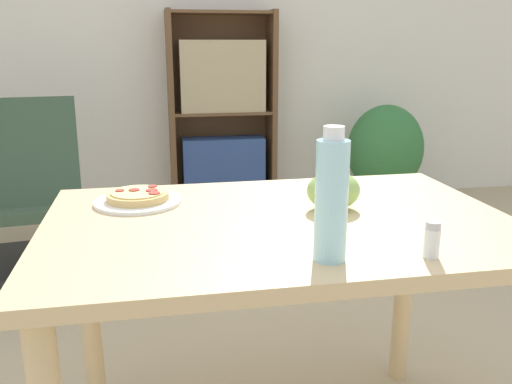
{
  "coord_description": "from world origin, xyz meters",
  "views": [
    {
      "loc": [
        -0.19,
        -1.34,
        1.16
      ],
      "look_at": [
        0.05,
        -0.04,
        0.8
      ],
      "focal_mm": 38.0,
      "sensor_mm": 36.0,
      "label": 1
    }
  ],
  "objects_px": {
    "grape_bunch": "(333,191)",
    "bookshelf": "(222,121)",
    "lounge_chair_near": "(11,222)",
    "salt_shaker": "(432,240)",
    "pizza_on_plate": "(138,198)",
    "potted_plant_floor": "(385,153)",
    "drink_bottle": "(331,199)"
  },
  "relations": [
    {
      "from": "grape_bunch",
      "to": "lounge_chair_near",
      "type": "xyz_separation_m",
      "value": [
        -1.19,
        1.49,
        -0.5
      ]
    },
    {
      "from": "pizza_on_plate",
      "to": "grape_bunch",
      "type": "distance_m",
      "value": 0.53
    },
    {
      "from": "pizza_on_plate",
      "to": "potted_plant_floor",
      "type": "bearing_deg",
      "value": 51.28
    },
    {
      "from": "drink_bottle",
      "to": "salt_shaker",
      "type": "bearing_deg",
      "value": -7.95
    },
    {
      "from": "drink_bottle",
      "to": "potted_plant_floor",
      "type": "bearing_deg",
      "value": 63.57
    },
    {
      "from": "drink_bottle",
      "to": "potted_plant_floor",
      "type": "height_order",
      "value": "drink_bottle"
    },
    {
      "from": "grape_bunch",
      "to": "potted_plant_floor",
      "type": "xyz_separation_m",
      "value": [
        1.15,
        2.21,
        -0.37
      ]
    },
    {
      "from": "grape_bunch",
      "to": "bookshelf",
      "type": "relative_size",
      "value": 0.1
    },
    {
      "from": "bookshelf",
      "to": "lounge_chair_near",
      "type": "bearing_deg",
      "value": -140.31
    },
    {
      "from": "lounge_chair_near",
      "to": "salt_shaker",
      "type": "bearing_deg",
      "value": -62.38
    },
    {
      "from": "salt_shaker",
      "to": "bookshelf",
      "type": "relative_size",
      "value": 0.06
    },
    {
      "from": "salt_shaker",
      "to": "potted_plant_floor",
      "type": "xyz_separation_m",
      "value": [
        1.06,
        2.57,
        -0.36
      ]
    },
    {
      "from": "grape_bunch",
      "to": "drink_bottle",
      "type": "height_order",
      "value": "drink_bottle"
    },
    {
      "from": "lounge_chair_near",
      "to": "potted_plant_floor",
      "type": "xyz_separation_m",
      "value": [
        2.33,
        0.73,
        0.13
      ]
    },
    {
      "from": "bookshelf",
      "to": "potted_plant_floor",
      "type": "xyz_separation_m",
      "value": [
        1.12,
        -0.28,
        -0.22
      ]
    },
    {
      "from": "drink_bottle",
      "to": "salt_shaker",
      "type": "xyz_separation_m",
      "value": [
        0.21,
        -0.03,
        -0.09
      ]
    },
    {
      "from": "potted_plant_floor",
      "to": "salt_shaker",
      "type": "bearing_deg",
      "value": -112.34
    },
    {
      "from": "pizza_on_plate",
      "to": "salt_shaker",
      "type": "bearing_deg",
      "value": -40.68
    },
    {
      "from": "bookshelf",
      "to": "drink_bottle",
      "type": "bearing_deg",
      "value": -92.99
    },
    {
      "from": "lounge_chair_near",
      "to": "bookshelf",
      "type": "relative_size",
      "value": 0.64
    },
    {
      "from": "grape_bunch",
      "to": "lounge_chair_near",
      "type": "relative_size",
      "value": 0.16
    },
    {
      "from": "salt_shaker",
      "to": "lounge_chair_near",
      "type": "relative_size",
      "value": 0.09
    },
    {
      "from": "grape_bunch",
      "to": "drink_bottle",
      "type": "relative_size",
      "value": 0.52
    },
    {
      "from": "drink_bottle",
      "to": "lounge_chair_near",
      "type": "height_order",
      "value": "drink_bottle"
    },
    {
      "from": "pizza_on_plate",
      "to": "bookshelf",
      "type": "relative_size",
      "value": 0.17
    },
    {
      "from": "grape_bunch",
      "to": "drink_bottle",
      "type": "distance_m",
      "value": 0.36
    },
    {
      "from": "grape_bunch",
      "to": "potted_plant_floor",
      "type": "bearing_deg",
      "value": 62.63
    },
    {
      "from": "lounge_chair_near",
      "to": "drink_bottle",
      "type": "bearing_deg",
      "value": -66.57
    },
    {
      "from": "bookshelf",
      "to": "grape_bunch",
      "type": "bearing_deg",
      "value": -90.65
    },
    {
      "from": "salt_shaker",
      "to": "bookshelf",
      "type": "xyz_separation_m",
      "value": [
        -0.06,
        2.85,
        -0.14
      ]
    },
    {
      "from": "lounge_chair_near",
      "to": "potted_plant_floor",
      "type": "relative_size",
      "value": 1.17
    },
    {
      "from": "grape_bunch",
      "to": "pizza_on_plate",
      "type": "bearing_deg",
      "value": 163.39
    }
  ]
}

